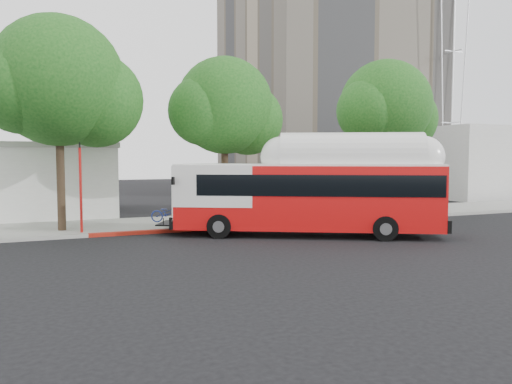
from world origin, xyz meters
The scene contains 11 objects.
ground centered at (0.00, 0.00, 0.00)m, with size 120.00×120.00×0.00m, color black.
sidewalk centered at (0.00, 6.50, 0.07)m, with size 60.00×5.00×0.15m, color gray.
curb_strip centered at (0.00, 3.90, 0.07)m, with size 60.00×0.30×0.15m, color gray.
red_curb_segment centered at (-3.00, 3.90, 0.08)m, with size 10.00×0.32×0.16m, color #9D1E11.
street_tree_left centered at (-8.53, 5.56, 6.60)m, with size 6.67×5.80×9.74m.
street_tree_mid centered at (-0.59, 6.06, 5.91)m, with size 5.75×5.00×8.62m.
street_tree_right centered at (9.44, 5.86, 6.26)m, with size 6.21×5.40×9.18m.
apartment_tower centered at (18.00, 28.00, 17.62)m, with size 18.00×18.00×37.00m.
horizon_block centered at (30.00, 16.00, 3.00)m, with size 20.00×12.00×6.00m, color silver.
transit_bus centered at (0.99, 0.59, 1.70)m, with size 11.79×7.70×3.63m.
signal_pole centered at (-8.23, 4.41, 2.10)m, with size 0.12×0.39×4.09m.
Camera 1 is at (-9.62, -18.60, 3.45)m, focal length 35.00 mm.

